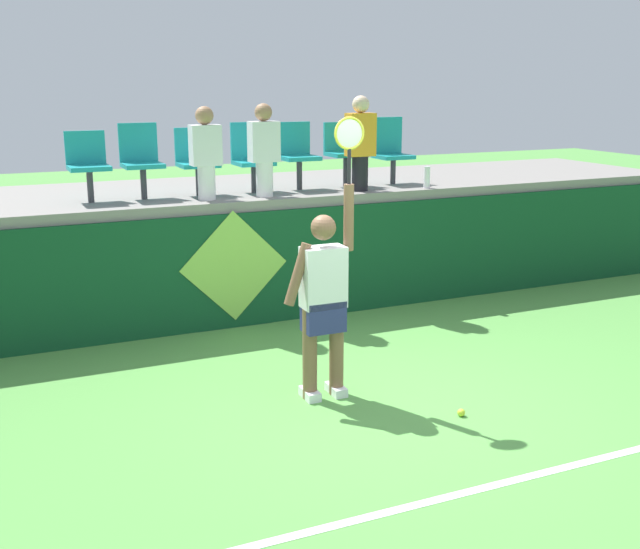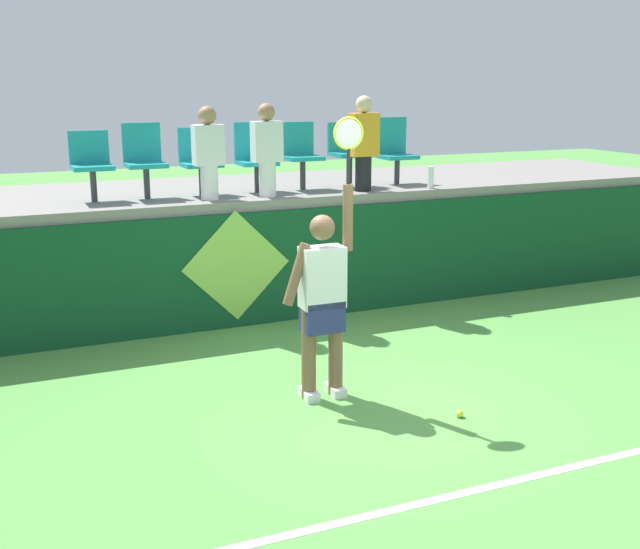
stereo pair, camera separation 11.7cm
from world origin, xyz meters
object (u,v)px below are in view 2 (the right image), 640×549
tennis_ball (460,414)px  stadium_chair_4 (300,152)px  stadium_chair_2 (199,158)px  stadium_chair_6 (394,149)px  stadium_chair_1 (144,157)px  stadium_chair_0 (91,162)px  stadium_chair_3 (255,155)px  spectator_0 (267,148)px  spectator_1 (364,141)px  stadium_chair_5 (347,150)px  water_bottle (431,178)px  spectator_2 (208,151)px  tennis_player (323,297)px

tennis_ball → stadium_chair_4: size_ratio=0.08×
stadium_chair_2 → stadium_chair_6: bearing=0.2°
stadium_chair_1 → stadium_chair_6: bearing=0.1°
stadium_chair_0 → stadium_chair_2: (1.24, 0.00, -0.01)m
stadium_chair_3 → spectator_0: size_ratio=0.78×
tennis_ball → spectator_1: 4.08m
stadium_chair_4 → stadium_chair_5: bearing=-0.4°
stadium_chair_3 → tennis_ball: bearing=-83.5°
stadium_chair_4 → spectator_0: 0.75m
spectator_0 → stadium_chair_2: bearing=147.6°
water_bottle → stadium_chair_5: size_ratio=0.34×
stadium_chair_0 → spectator_1: 3.21m
stadium_chair_4 → water_bottle: bearing=-21.7°
stadium_chair_1 → stadium_chair_6: size_ratio=1.00×
spectator_1 → tennis_ball: bearing=-102.9°
stadium_chair_4 → spectator_2: (-1.29, -0.41, 0.09)m
stadium_chair_3 → spectator_1: size_ratio=0.73×
stadium_chair_6 → spectator_2: (-2.62, -0.41, 0.09)m
tennis_player → stadium_chair_6: (2.36, 3.05, 0.97)m
tennis_ball → tennis_player: bearing=134.7°
stadium_chair_2 → stadium_chair_5: stadium_chair_5 is taller
tennis_ball → stadium_chair_2: size_ratio=0.08×
tennis_player → tennis_ball: tennis_player is taller
stadium_chair_1 → spectator_0: 1.41m
water_bottle → stadium_chair_2: bearing=167.9°
stadium_chair_4 → spectator_1: bearing=-36.0°
stadium_chair_3 → stadium_chair_5: bearing=-0.5°
tennis_ball → stadium_chair_4: stadium_chair_4 is taller
water_bottle → stadium_chair_2: (-2.81, 0.60, 0.30)m
tennis_ball → stadium_chair_5: bearing=78.6°
water_bottle → stadium_chair_1: (-3.45, 0.61, 0.33)m
stadium_chair_3 → stadium_chair_2: bearing=-179.5°
tennis_player → spectator_2: spectator_2 is taller
stadium_chair_0 → stadium_chair_5: stadium_chair_5 is taller
stadium_chair_3 → spectator_2: bearing=-149.2°
stadium_chair_6 → spectator_2: bearing=-171.0°
tennis_ball → stadium_chair_5: stadium_chair_5 is taller
tennis_player → water_bottle: 3.58m
tennis_ball → stadium_chair_1: size_ratio=0.08×
stadium_chair_0 → stadium_chair_6: bearing=0.2°
tennis_player → stadium_chair_4: tennis_player is taller
stadium_chair_2 → water_bottle: bearing=-12.1°
spectator_0 → water_bottle: bearing=-4.5°
spectator_2 → stadium_chair_4: bearing=17.5°
stadium_chair_1 → tennis_ball: bearing=-65.6°
spectator_1 → stadium_chair_6: bearing=34.6°
spectator_1 → tennis_player: bearing=-122.9°
stadium_chair_0 → stadium_chair_2: 1.24m
tennis_player → stadium_chair_5: (1.67, 3.04, 0.98)m
tennis_ball → stadium_chair_3: stadium_chair_3 is taller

